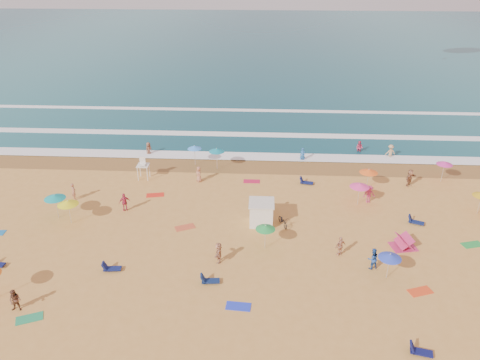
{
  "coord_description": "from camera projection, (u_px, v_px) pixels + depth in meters",
  "views": [
    {
      "loc": [
        0.78,
        -34.73,
        21.94
      ],
      "look_at": [
        -1.36,
        6.0,
        1.5
      ],
      "focal_mm": 35.0,
      "sensor_mm": 36.0,
      "label": 1
    }
  ],
  "objects": [
    {
      "name": "beach_umbrellas",
      "position": [
        270.0,
        205.0,
        39.99
      ],
      "size": [
        61.42,
        28.9,
        0.74
      ],
      "color": "#1988D6",
      "rests_on": "ground"
    },
    {
      "name": "ocean",
      "position": [
        262.0,
        45.0,
        115.87
      ],
      "size": [
        220.0,
        140.0,
        0.18
      ],
      "primitive_type": "cube",
      "color": "#0C4756",
      "rests_on": "ground"
    },
    {
      "name": "bicycle",
      "position": [
        283.0,
        221.0,
        40.79
      ],
      "size": [
        1.23,
        1.89,
        0.94
      ],
      "primitive_type": "imported",
      "rotation": [
        0.0,
        0.0,
        0.37
      ],
      "color": "black",
      "rests_on": "ground"
    },
    {
      "name": "surf_foam",
      "position": [
        257.0,
        137.0,
        59.86
      ],
      "size": [
        200.0,
        18.7,
        0.05
      ],
      "color": "white",
      "rests_on": "ground"
    },
    {
      "name": "beachgoers",
      "position": [
        289.0,
        192.0,
        44.86
      ],
      "size": [
        34.2,
        29.15,
        2.06
      ],
      "color": "tan",
      "rests_on": "ground"
    },
    {
      "name": "lifeguard_stand",
      "position": [
        143.0,
        170.0,
        48.8
      ],
      "size": [
        1.2,
        1.2,
        2.1
      ],
      "primitive_type": null,
      "color": "white",
      "rests_on": "ground"
    },
    {
      "name": "ground",
      "position": [
        252.0,
        226.0,
        40.87
      ],
      "size": [
        220.0,
        220.0,
        0.0
      ],
      "primitive_type": "plane",
      "color": "gold",
      "rests_on": "ground"
    },
    {
      "name": "cabana",
      "position": [
        261.0,
        213.0,
        40.91
      ],
      "size": [
        2.0,
        2.0,
        2.0
      ],
      "primitive_type": "cube",
      "color": "white",
      "rests_on": "ground"
    },
    {
      "name": "loungers",
      "position": [
        333.0,
        252.0,
        37.15
      ],
      "size": [
        53.37,
        23.04,
        0.34
      ],
      "color": "#0F154E",
      "rests_on": "ground"
    },
    {
      "name": "wet_sand",
      "position": [
        255.0,
        166.0,
        52.03
      ],
      "size": [
        220.0,
        220.0,
        0.0
      ],
      "primitive_type": "plane",
      "color": "olive",
      "rests_on": "ground"
    },
    {
      "name": "cabana_roof",
      "position": [
        262.0,
        203.0,
        40.43
      ],
      "size": [
        2.2,
        2.2,
        0.12
      ],
      "primitive_type": "cube",
      "color": "silver",
      "rests_on": "cabana"
    },
    {
      "name": "towels",
      "position": [
        223.0,
        242.0,
        38.67
      ],
      "size": [
        48.19,
        21.97,
        0.03
      ],
      "color": "red",
      "rests_on": "ground"
    }
  ]
}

